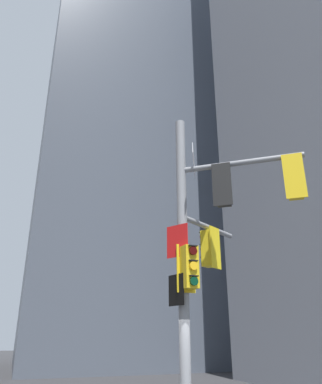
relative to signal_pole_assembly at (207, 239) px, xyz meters
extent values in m
cube|color=#4C5460|center=(3.43, 22.42, 12.59)|extent=(14.83, 14.83, 34.00)
cylinder|color=gray|center=(-0.56, 0.26, -0.51)|extent=(0.26, 0.26, 7.81)
cylinder|color=gray|center=(0.66, -0.71, 1.89)|extent=(2.54, 2.05, 0.14)
cylinder|color=gray|center=(0.52, 0.90, 0.58)|extent=(2.24, 1.40, 0.14)
cube|color=black|center=(0.18, -0.57, 1.29)|extent=(0.40, 0.32, 1.14)
cube|color=black|center=(0.29, -0.42, 1.29)|extent=(0.48, 0.48, 1.00)
cylinder|color=#360605|center=(0.42, -0.26, 1.64)|extent=(0.19, 0.17, 0.20)
cube|color=black|center=(0.42, -0.26, 1.76)|extent=(0.22, 0.19, 0.02)
cylinder|color=yellow|center=(0.42, -0.26, 1.29)|extent=(0.19, 0.17, 0.20)
cube|color=black|center=(0.42, -0.26, 1.41)|extent=(0.22, 0.19, 0.02)
cylinder|color=#06311C|center=(0.42, -0.26, 0.94)|extent=(0.19, 0.17, 0.20)
cube|color=black|center=(0.42, -0.26, 1.06)|extent=(0.22, 0.19, 0.02)
cube|color=gold|center=(1.52, -1.63, 1.29)|extent=(0.40, 0.32, 1.14)
cube|color=gold|center=(1.64, -1.48, 1.29)|extent=(0.48, 0.48, 1.00)
cylinder|color=#360605|center=(1.77, -1.33, 1.64)|extent=(0.19, 0.17, 0.20)
cube|color=black|center=(1.77, -1.32, 1.76)|extent=(0.22, 0.19, 0.02)
cylinder|color=yellow|center=(1.77, -1.33, 1.29)|extent=(0.19, 0.17, 0.20)
cube|color=black|center=(1.77, -1.32, 1.41)|extent=(0.22, 0.19, 0.02)
cylinder|color=#06311C|center=(1.77, -1.33, 0.94)|extent=(0.19, 0.17, 0.20)
cube|color=black|center=(1.77, -1.32, 1.06)|extent=(0.22, 0.19, 0.02)
cube|color=yellow|center=(0.62, 0.74, -0.02)|extent=(0.43, 0.27, 1.14)
cube|color=yellow|center=(0.52, 0.90, -0.02)|extent=(0.47, 0.47, 1.00)
cylinder|color=#360605|center=(0.42, 1.07, 0.33)|extent=(0.20, 0.15, 0.20)
cube|color=black|center=(0.41, 1.08, 0.45)|extent=(0.23, 0.17, 0.02)
cylinder|color=#3C2C06|center=(0.42, 1.07, -0.02)|extent=(0.20, 0.15, 0.20)
cube|color=black|center=(0.41, 1.08, 0.10)|extent=(0.23, 0.17, 0.02)
cylinder|color=#19C672|center=(0.42, 1.07, -0.37)|extent=(0.20, 0.15, 0.20)
cube|color=black|center=(0.41, 1.08, -0.25)|extent=(0.23, 0.17, 0.02)
cube|color=gold|center=(-0.56, 0.12, -0.75)|extent=(0.48, 0.06, 1.14)
cube|color=gold|center=(-0.55, -0.07, -0.75)|extent=(0.36, 0.36, 1.00)
cylinder|color=#360605|center=(-0.54, -0.27, -0.40)|extent=(0.20, 0.07, 0.20)
cube|color=black|center=(-0.54, -0.27, -0.28)|extent=(0.22, 0.08, 0.02)
cylinder|color=yellow|center=(-0.54, -0.27, -0.75)|extent=(0.20, 0.07, 0.20)
cube|color=black|center=(-0.54, -0.27, -0.63)|extent=(0.22, 0.08, 0.02)
cylinder|color=#06311C|center=(-0.54, -0.27, -1.10)|extent=(0.20, 0.07, 0.20)
cube|color=black|center=(-0.54, -0.27, -0.98)|extent=(0.22, 0.08, 0.02)
cube|color=white|center=(-0.25, 0.10, 2.15)|extent=(0.74, 1.41, 0.28)
cube|color=#19479E|center=(-0.25, 0.10, 2.15)|extent=(0.72, 1.37, 0.24)
cube|color=red|center=(-0.76, 0.15, -0.08)|extent=(0.33, 0.57, 0.80)
cube|color=white|center=(-0.76, 0.15, -0.08)|extent=(0.30, 0.53, 0.76)
cube|color=black|center=(-0.78, 0.21, -1.25)|extent=(0.15, 0.59, 0.72)
cube|color=white|center=(-0.78, 0.21, -1.25)|extent=(0.14, 0.55, 0.68)
camera|label=1|loc=(-4.27, -8.08, -2.27)|focal=34.76mm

